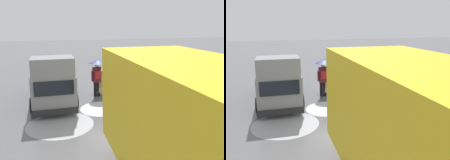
# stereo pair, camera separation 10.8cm
# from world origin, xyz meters

# --- Properties ---
(ground_plane) EXTENTS (90.00, 90.00, 0.00)m
(ground_plane) POSITION_xyz_m (0.00, 0.00, 0.00)
(ground_plane) COLOR #5B5B5E
(slush_patch_near_cluster) EXTENTS (2.73, 2.73, 0.01)m
(slush_patch_near_cluster) POSITION_xyz_m (-2.15, 3.03, 0.00)
(slush_patch_near_cluster) COLOR #ADAFB5
(slush_patch_near_cluster) RESTS_ON ground
(slush_patch_under_van) EXTENTS (2.05, 2.05, 0.01)m
(slush_patch_under_van) POSITION_xyz_m (1.09, 2.07, 0.00)
(slush_patch_under_van) COLOR silver
(slush_patch_under_van) RESTS_ON ground
(slush_patch_mid_street) EXTENTS (2.75, 2.75, 0.01)m
(slush_patch_mid_street) POSITION_xyz_m (3.14, 3.38, 0.00)
(slush_patch_mid_street) COLOR #999BA0
(slush_patch_mid_street) RESTS_ON ground
(cargo_van_parked_right) EXTENTS (2.26, 5.37, 2.60)m
(cargo_van_parked_right) POSITION_xyz_m (3.23, 0.35, 1.18)
(cargo_van_parked_right) COLOR gray
(cargo_van_parked_right) RESTS_ON ground
(shopping_cart_vendor) EXTENTS (0.70, 0.91, 1.02)m
(shopping_cart_vendor) POSITION_xyz_m (-0.35, -0.02, 0.57)
(shopping_cart_vendor) COLOR #1951B2
(shopping_cart_vendor) RESTS_ON ground
(hand_dolly_boxes) EXTENTS (0.54, 0.72, 1.41)m
(hand_dolly_boxes) POSITION_xyz_m (0.54, -0.19, 0.75)
(hand_dolly_boxes) COLOR #515156
(hand_dolly_boxes) RESTS_ON ground
(pedestrian_pink_side) EXTENTS (1.04, 1.04, 2.15)m
(pedestrian_pink_side) POSITION_xyz_m (0.76, 0.03, 1.57)
(pedestrian_pink_side) COLOR black
(pedestrian_pink_side) RESTS_ON ground
(pedestrian_black_side) EXTENTS (1.04, 1.04, 2.15)m
(pedestrian_black_side) POSITION_xyz_m (-1.54, 0.38, 1.57)
(pedestrian_black_side) COLOR black
(pedestrian_black_side) RESTS_ON ground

